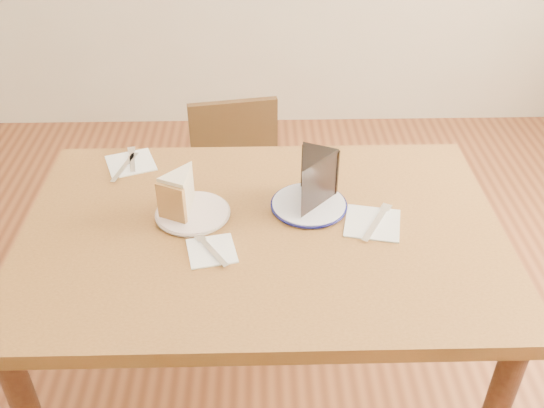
{
  "coord_description": "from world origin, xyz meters",
  "views": [
    {
      "loc": [
        -0.0,
        -1.2,
        1.68
      ],
      "look_at": [
        0.03,
        0.03,
        0.8
      ],
      "focal_mm": 40.0,
      "sensor_mm": 36.0,
      "label": 1
    }
  ],
  "objects_px": {
    "plate_cream": "(193,213)",
    "plate_navy": "(309,205)",
    "chocolate_cake": "(311,183)",
    "chair_far": "(240,199)",
    "carrot_cake": "(183,191)",
    "table": "(263,257)"
  },
  "relations": [
    {
      "from": "table",
      "to": "chair_far",
      "type": "xyz_separation_m",
      "value": [
        -0.08,
        0.6,
        -0.23
      ]
    },
    {
      "from": "plate_cream",
      "to": "carrot_cake",
      "type": "height_order",
      "value": "carrot_cake"
    },
    {
      "from": "plate_navy",
      "to": "carrot_cake",
      "type": "xyz_separation_m",
      "value": [
        -0.32,
        -0.01,
        0.05
      ]
    },
    {
      "from": "chair_far",
      "to": "carrot_cake",
      "type": "xyz_separation_m",
      "value": [
        -0.12,
        -0.52,
        0.39
      ]
    },
    {
      "from": "plate_cream",
      "to": "carrot_cake",
      "type": "relative_size",
      "value": 1.75
    },
    {
      "from": "plate_navy",
      "to": "table",
      "type": "bearing_deg",
      "value": -145.4
    },
    {
      "from": "table",
      "to": "carrot_cake",
      "type": "height_order",
      "value": "carrot_cake"
    },
    {
      "from": "plate_navy",
      "to": "carrot_cake",
      "type": "bearing_deg",
      "value": -178.14
    },
    {
      "from": "chair_far",
      "to": "plate_cream",
      "type": "distance_m",
      "value": 0.65
    },
    {
      "from": "chair_far",
      "to": "chocolate_cake",
      "type": "height_order",
      "value": "chocolate_cake"
    },
    {
      "from": "plate_cream",
      "to": "plate_navy",
      "type": "distance_m",
      "value": 0.3
    },
    {
      "from": "chocolate_cake",
      "to": "carrot_cake",
      "type": "bearing_deg",
      "value": 25.39
    },
    {
      "from": "carrot_cake",
      "to": "table",
      "type": "bearing_deg",
      "value": 4.75
    },
    {
      "from": "table",
      "to": "plate_cream",
      "type": "xyz_separation_m",
      "value": [
        -0.18,
        0.06,
        0.1
      ]
    },
    {
      "from": "plate_navy",
      "to": "plate_cream",
      "type": "bearing_deg",
      "value": -174.36
    },
    {
      "from": "plate_navy",
      "to": "chocolate_cake",
      "type": "bearing_deg",
      "value": -54.4
    },
    {
      "from": "chocolate_cake",
      "to": "plate_cream",
      "type": "bearing_deg",
      "value": 29.12
    },
    {
      "from": "plate_cream",
      "to": "carrot_cake",
      "type": "xyz_separation_m",
      "value": [
        -0.02,
        0.02,
        0.05
      ]
    },
    {
      "from": "table",
      "to": "plate_navy",
      "type": "xyz_separation_m",
      "value": [
        0.12,
        0.08,
        0.1
      ]
    },
    {
      "from": "plate_cream",
      "to": "carrot_cake",
      "type": "distance_m",
      "value": 0.06
    },
    {
      "from": "chocolate_cake",
      "to": "chair_far",
      "type": "bearing_deg",
      "value": -44.67
    },
    {
      "from": "plate_navy",
      "to": "chocolate_cake",
      "type": "height_order",
      "value": "chocolate_cake"
    }
  ]
}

